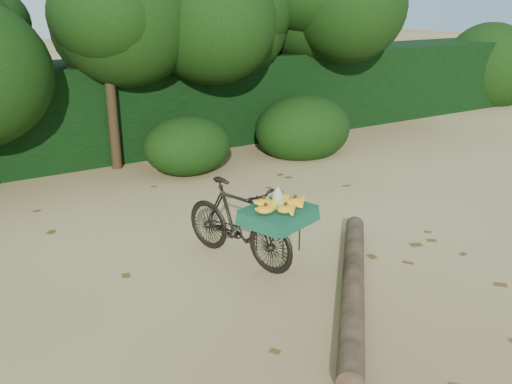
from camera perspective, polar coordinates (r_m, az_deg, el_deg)
ground at (r=5.62m, az=-2.69°, el=-11.97°), size 80.00×80.00×0.00m
vendor_bicycle at (r=6.30m, az=-1.77°, el=-3.12°), size 1.08×1.80×0.99m
fallen_log at (r=5.88m, az=10.20°, el=-9.46°), size 2.30×2.55×0.23m
hedge_backdrop at (r=10.95m, az=-18.97°, el=7.92°), size 26.00×1.80×1.80m
tree_row at (r=9.89m, az=-22.34°, el=12.83°), size 14.50×2.00×4.00m
bush_clumps at (r=9.29m, az=-12.84°, el=3.66°), size 8.80×1.70×0.90m
leaf_litter at (r=6.12m, az=-5.65°, el=-9.15°), size 7.00×7.30×0.01m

